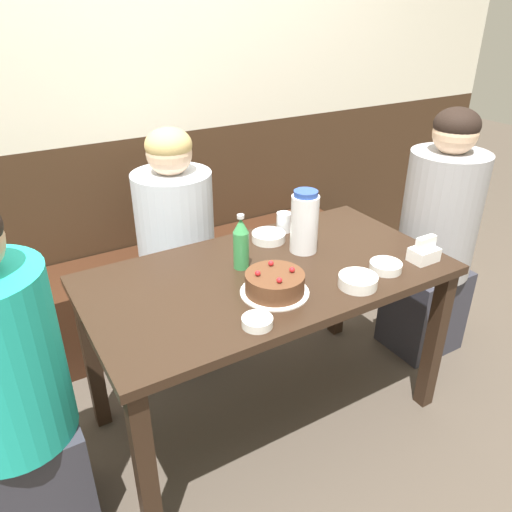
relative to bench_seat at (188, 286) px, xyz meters
The scene contains 16 objects.
ground_plane 0.86m from the bench_seat, 90.00° to the right, with size 12.00×12.00×0.00m, color #4C4238.
back_wall 1.05m from the bench_seat, 90.00° to the left, with size 4.80×0.04×2.50m.
bench_seat is the anchor object (origin of this frame).
dining_table 0.92m from the bench_seat, 90.00° to the right, with size 1.39×0.74×0.72m.
birthday_cake 1.11m from the bench_seat, 93.83° to the right, with size 0.25×0.25×0.10m.
water_pitcher 1.00m from the bench_seat, 73.93° to the right, with size 0.11×0.11×0.26m.
soju_bottle 0.96m from the bench_seat, 95.66° to the right, with size 0.06×0.06×0.22m.
napkin_holder 1.33m from the bench_seat, 61.88° to the right, with size 0.11×0.08×0.11m.
bowl_soup_white 1.25m from the bench_seat, 101.20° to the right, with size 0.10×0.10×0.03m.
bowl_rice_small 1.23m from the bench_seat, 78.69° to the right, with size 0.14×0.14×0.04m.
bowl_side_dish 1.24m from the bench_seat, 69.75° to the right, with size 0.12×0.12×0.03m.
bowl_sauce_shallow 0.80m from the bench_seat, 76.63° to the right, with size 0.14×0.14×0.04m.
glass_water_tall 0.81m from the bench_seat, 65.41° to the right, with size 0.07×0.07×0.09m.
person_teal_shirt 0.42m from the bench_seat, 121.81° to the right, with size 0.37×0.37×1.16m.
person_pale_blue_shirt 1.32m from the bench_seat, 40.75° to the right, with size 0.35×0.35×1.24m.
person_grey_tee 1.36m from the bench_seat, 137.21° to the right, with size 0.36×0.36×1.22m.
Camera 1 is at (-0.90, -1.41, 1.66)m, focal length 35.00 mm.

